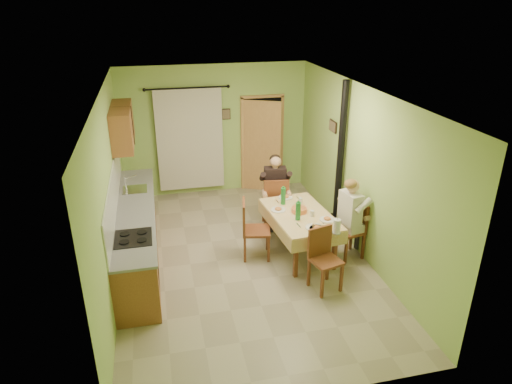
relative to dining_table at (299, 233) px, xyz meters
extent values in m
cube|color=tan|center=(-0.97, 0.06, -0.38)|extent=(4.00, 6.00, 0.01)
cube|color=#ABD66D|center=(-0.97, 3.06, 1.02)|extent=(4.00, 0.04, 2.80)
cube|color=#ABD66D|center=(-0.97, -2.94, 1.02)|extent=(4.00, 0.04, 2.80)
cube|color=#ABD66D|center=(-2.97, 0.06, 1.02)|extent=(0.04, 6.00, 2.80)
cube|color=#ABD66D|center=(1.03, 0.06, 1.02)|extent=(0.04, 6.00, 2.80)
cube|color=white|center=(-0.97, 0.06, 2.42)|extent=(4.00, 6.00, 0.04)
cube|color=brown|center=(-2.67, 0.46, 0.06)|extent=(0.60, 3.60, 0.88)
cube|color=gray|center=(-2.67, 0.46, 0.52)|extent=(0.64, 3.64, 0.04)
cube|color=white|center=(-2.95, 0.46, 0.85)|extent=(0.02, 3.60, 0.66)
cube|color=silver|center=(-2.67, 1.26, 0.53)|extent=(0.42, 0.42, 0.03)
cube|color=black|center=(-2.67, -0.54, 0.54)|extent=(0.52, 0.56, 0.02)
cube|color=black|center=(-2.37, -0.54, 0.07)|extent=(0.01, 0.55, 0.55)
cube|color=brown|center=(-2.79, 1.76, 1.57)|extent=(0.35, 1.40, 0.70)
cylinder|color=black|center=(-1.52, 2.94, 1.97)|extent=(1.70, 0.04, 0.04)
cube|color=silver|center=(-1.52, 2.96, 0.87)|extent=(1.40, 0.06, 2.20)
cube|color=black|center=(0.08, 3.04, 0.65)|extent=(0.84, 0.03, 2.06)
cube|color=tan|center=(-0.37, 3.03, 0.65)|extent=(0.06, 0.06, 2.12)
cube|color=tan|center=(0.53, 3.03, 0.65)|extent=(0.06, 0.06, 2.12)
cube|color=tan|center=(0.08, 3.03, 1.71)|extent=(0.96, 0.06, 0.06)
cube|color=tan|center=(0.04, 2.84, 0.64)|extent=(0.76, 0.39, 2.04)
cube|color=#DAB978|center=(0.00, 0.00, 0.36)|extent=(1.08, 1.63, 0.04)
cube|color=#DAB978|center=(0.07, -0.77, 0.25)|extent=(0.93, 0.10, 0.22)
cube|color=#DAB978|center=(-0.07, 0.77, 0.25)|extent=(0.93, 0.10, 0.22)
cube|color=#DAB978|center=(-0.46, -0.04, 0.25)|extent=(0.16, 1.55, 0.22)
cube|color=#DAB978|center=(0.46, 0.04, 0.25)|extent=(0.16, 1.55, 0.22)
cylinder|color=white|center=(-0.06, 0.66, 0.39)|extent=(0.25, 0.25, 0.02)
ellipsoid|color=#CC7233|center=(-0.06, 0.66, 0.41)|extent=(0.12, 0.12, 0.05)
cylinder|color=white|center=(0.08, -0.59, 0.39)|extent=(0.25, 0.25, 0.02)
ellipsoid|color=#CC7233|center=(0.08, -0.59, 0.41)|extent=(0.12, 0.12, 0.05)
cylinder|color=white|center=(0.35, -0.34, 0.39)|extent=(0.25, 0.25, 0.02)
ellipsoid|color=#CC7233|center=(0.35, -0.34, 0.41)|extent=(0.12, 0.12, 0.05)
cylinder|color=white|center=(-0.33, 0.19, 0.39)|extent=(0.25, 0.25, 0.02)
ellipsoid|color=#CC7233|center=(-0.33, 0.19, 0.41)|extent=(0.12, 0.12, 0.05)
cylinder|color=#F38042|center=(0.00, 0.05, 0.42)|extent=(0.26, 0.26, 0.08)
cylinder|color=white|center=(0.05, -0.55, 0.39)|extent=(0.28, 0.28, 0.02)
cube|color=tan|center=(0.05, -0.55, 0.41)|extent=(0.07, 0.07, 0.03)
cube|color=tan|center=(0.07, -0.49, 0.41)|extent=(0.06, 0.07, 0.03)
cube|color=tan|center=(0.06, -0.55, 0.41)|extent=(0.07, 0.06, 0.03)
cylinder|color=silver|center=(0.16, -0.14, 0.43)|extent=(0.07, 0.07, 0.10)
cylinder|color=silver|center=(0.12, 0.37, 0.43)|extent=(0.07, 0.07, 0.10)
cylinder|color=white|center=(0.32, -0.77, 0.50)|extent=(0.11, 0.11, 0.22)
cylinder|color=silver|center=(0.32, -0.77, 0.53)|extent=(0.02, 0.02, 0.30)
cube|color=brown|center=(-0.14, 1.07, 0.10)|extent=(0.52, 0.52, 0.04)
cube|color=brown|center=(-0.17, 0.87, 0.38)|extent=(0.46, 0.11, 0.52)
cube|color=brown|center=(0.06, -1.07, 0.10)|extent=(0.50, 0.50, 0.04)
cube|color=brown|center=(0.01, -0.89, 0.35)|extent=(0.40, 0.14, 0.46)
cube|color=brown|center=(0.78, -0.28, 0.10)|extent=(0.48, 0.48, 0.04)
cube|color=brown|center=(0.96, -0.24, 0.35)|extent=(0.12, 0.41, 0.46)
cube|color=brown|center=(-0.73, 0.08, 0.10)|extent=(0.53, 0.53, 0.04)
cube|color=brown|center=(-0.93, 0.12, 0.38)|extent=(0.13, 0.45, 0.52)
cube|color=black|center=(-0.16, 0.98, 0.18)|extent=(0.41, 0.45, 0.16)
cube|color=black|center=(-0.14, 1.10, 0.53)|extent=(0.43, 0.28, 0.54)
sphere|color=tan|center=(-0.14, 1.09, 0.92)|extent=(0.21, 0.21, 0.21)
ellipsoid|color=black|center=(-0.13, 1.13, 0.96)|extent=(0.21, 0.21, 0.16)
cube|color=beige|center=(0.88, -0.26, 0.18)|extent=(0.46, 0.43, 0.16)
cube|color=beige|center=(0.75, -0.29, 0.53)|extent=(0.30, 0.44, 0.54)
sphere|color=tan|center=(0.76, -0.28, 0.92)|extent=(0.21, 0.21, 0.21)
ellipsoid|color=olive|center=(0.72, -0.29, 0.96)|extent=(0.21, 0.21, 0.16)
cylinder|color=black|center=(0.93, 0.66, 1.02)|extent=(0.12, 0.12, 2.80)
cylinder|color=black|center=(0.93, 0.66, -0.23)|extent=(0.24, 0.24, 0.30)
cube|color=black|center=(-0.72, 3.03, 1.37)|extent=(0.19, 0.03, 0.23)
cube|color=brown|center=(1.00, 1.26, 1.47)|extent=(0.03, 0.31, 0.21)
camera|label=1|loc=(-2.24, -6.46, 3.72)|focal=32.00mm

